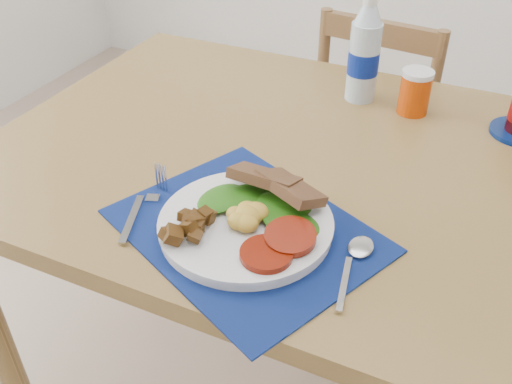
% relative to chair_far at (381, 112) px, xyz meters
% --- Properties ---
extents(table, '(1.40, 0.90, 0.75)m').
position_rel_chair_far_xyz_m(table, '(0.06, -0.66, 0.14)').
color(table, brown).
rests_on(table, ground).
extents(chair_far, '(0.42, 0.40, 1.03)m').
position_rel_chair_far_xyz_m(chair_far, '(0.00, 0.00, 0.00)').
color(chair_far, brown).
rests_on(chair_far, ground).
extents(placemat, '(0.51, 0.46, 0.00)m').
position_rel_chair_far_xyz_m(placemat, '(-0.02, -0.92, 0.22)').
color(placemat, black).
rests_on(placemat, table).
extents(breakfast_plate, '(0.28, 0.28, 0.07)m').
position_rel_chair_far_xyz_m(breakfast_plate, '(-0.02, -0.92, 0.24)').
color(breakfast_plate, silver).
rests_on(breakfast_plate, placemat).
extents(fork, '(0.06, 0.18, 0.00)m').
position_rel_chair_far_xyz_m(fork, '(-0.20, -0.93, 0.23)').
color(fork, '#B2B5BA').
rests_on(fork, placemat).
extents(spoon, '(0.04, 0.17, 0.00)m').
position_rel_chair_far_xyz_m(spoon, '(0.17, -0.91, 0.23)').
color(spoon, '#B2B5BA').
rests_on(spoon, placemat).
extents(water_bottle, '(0.07, 0.07, 0.24)m').
position_rel_chair_far_xyz_m(water_bottle, '(0.02, -0.37, 0.32)').
color(water_bottle, '#ADBFCC').
rests_on(water_bottle, table).
extents(juice_glass, '(0.07, 0.07, 0.09)m').
position_rel_chair_far_xyz_m(juice_glass, '(0.14, -0.39, 0.27)').
color(juice_glass, '#BB3805').
rests_on(juice_glass, table).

